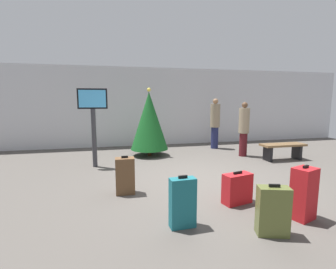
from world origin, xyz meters
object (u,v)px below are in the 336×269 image
Objects in this scene: suitcase_2 at (273,211)px; suitcase_4 at (183,203)px; flight_info_kiosk at (93,114)px; traveller_1 at (215,122)px; suitcase_3 at (237,188)px; traveller_0 at (244,128)px; suitcase_0 at (125,176)px; waiting_bench at (283,148)px; holiday_tree at (149,121)px; suitcase_1 at (304,194)px.

suitcase_2 is 1.18m from suitcase_4.
flight_info_kiosk is 4.42m from traveller_1.
traveller_1 is at bearing 70.62° from suitcase_3.
suitcase_0 is (-3.79, -2.33, -0.55)m from traveller_0.
traveller_1 reaches higher than waiting_bench.
holiday_tree is at bearing 72.89° from suitcase_0.
suitcase_0 reaches higher than waiting_bench.
waiting_bench is 1.61× the size of suitcase_1.
suitcase_0 is 1.58m from suitcase_4.
traveller_0 is 3.81m from suitcase_3.
flight_info_kiosk reaches higher than traveller_1.
traveller_1 reaches higher than suitcase_3.
suitcase_0 is (-3.44, -3.70, -0.61)m from traveller_1.
suitcase_3 is at bearing 25.86° from suitcase_4.
suitcase_1 is at bearing -108.26° from traveller_0.
traveller_1 is (-0.36, 1.36, 0.06)m from traveller_0.
holiday_tree is at bearing 31.27° from flight_info_kiosk.
suitcase_4 is at bearing -93.15° from holiday_tree.
suitcase_4 reaches higher than suitcase_2.
holiday_tree reaches higher than traveller_0.
waiting_bench is at bearing 37.34° from suitcase_4.
flight_info_kiosk is at bearing -148.73° from holiday_tree.
suitcase_3 is at bearing -121.52° from traveller_0.
suitcase_2 is (-1.66, -5.58, -0.63)m from traveller_1.
traveller_1 is at bearing 14.20° from holiday_tree.
traveller_1 is (2.49, 0.63, -0.16)m from holiday_tree.
traveller_0 reaches higher than suitcase_1.
flight_info_kiosk is at bearing 130.55° from suitcase_1.
traveller_1 reaches higher than suitcase_0.
suitcase_4 is (-1.80, 0.18, -0.04)m from suitcase_1.
suitcase_1 is 1.10× the size of suitcase_4.
flight_info_kiosk reaches higher than suitcase_4.
traveller_0 is 2.32× the size of suitcase_0.
traveller_1 is (4.10, 1.61, -0.43)m from flight_info_kiosk.
flight_info_kiosk is at bearing 111.16° from suitcase_4.
suitcase_2 reaches higher than suitcase_3.
traveller_0 is (4.46, 0.24, -0.49)m from flight_info_kiosk.
holiday_tree is 2.95m from traveller_0.
traveller_1 is 2.43× the size of suitcase_4.
waiting_bench is (3.71, -1.47, -0.75)m from holiday_tree.
suitcase_4 is (0.70, -1.42, 0.01)m from suitcase_0.
flight_info_kiosk reaches higher than suitcase_0.
holiday_tree is 3.81× the size of suitcase_3.
suitcase_0 is 0.98× the size of suitcase_4.
suitcase_2 is (1.78, -1.88, -0.02)m from suitcase_0.
suitcase_0 is (0.66, -2.09, -1.04)m from flight_info_kiosk.
suitcase_4 is (-1.09, 0.46, 0.03)m from suitcase_2.
flight_info_kiosk is at bearing 174.72° from waiting_bench.
traveller_1 is 3.23× the size of suitcase_3.
suitcase_0 is at bearing 133.43° from suitcase_2.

